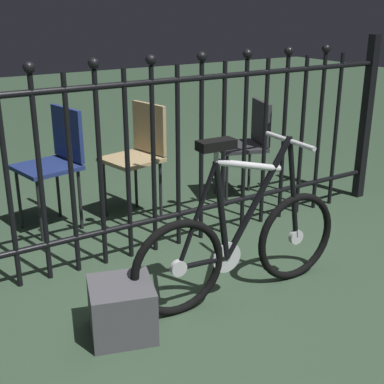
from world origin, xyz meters
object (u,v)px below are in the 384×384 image
object	(u,v)px
bicycle	(241,242)
display_crate	(122,309)
chair_charcoal	(248,140)
chair_navy	(56,156)
chair_tan	(139,149)

from	to	relation	value
bicycle	display_crate	xyz separation A→B (m)	(-0.73, 0.01, -0.19)
chair_charcoal	display_crate	distance (m)	2.17
chair_navy	display_crate	distance (m)	1.57
chair_tan	chair_charcoal	size ratio (longest dim) A/B	1.06
chair_navy	chair_charcoal	bearing A→B (deg)	-9.45
chair_navy	chair_charcoal	xyz separation A→B (m)	(1.55, -0.26, -0.03)
bicycle	chair_charcoal	xyz separation A→B (m)	(1.01, 1.25, 0.18)
chair_tan	chair_charcoal	xyz separation A→B (m)	(0.94, -0.13, -0.02)
chair_navy	display_crate	xyz separation A→B (m)	(-0.20, -1.50, -0.40)
chair_navy	chair_charcoal	distance (m)	1.57
chair_tan	chair_navy	bearing A→B (deg)	168.17
chair_navy	chair_charcoal	size ratio (longest dim) A/B	1.07
chair_navy	chair_charcoal	world-z (taller)	chair_navy
chair_charcoal	chair_tan	bearing A→B (deg)	172.10
bicycle	chair_navy	world-z (taller)	bicycle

